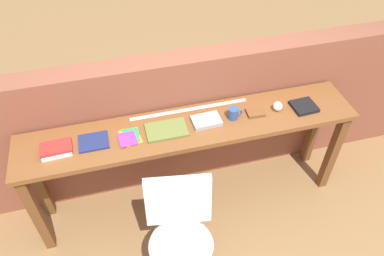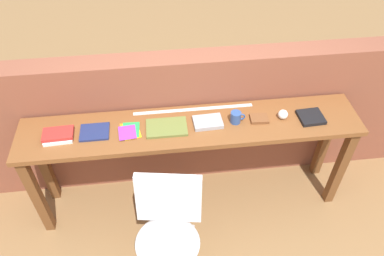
{
  "view_description": "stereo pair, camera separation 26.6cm",
  "coord_description": "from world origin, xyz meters",
  "px_view_note": "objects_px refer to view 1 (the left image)",
  "views": [
    {
      "loc": [
        -0.49,
        -1.6,
        2.75
      ],
      "look_at": [
        0.0,
        0.25,
        0.9
      ],
      "focal_mm": 35.0,
      "sensor_mm": 36.0,
      "label": 1
    },
    {
      "loc": [
        -0.22,
        -1.65,
        2.75
      ],
      "look_at": [
        0.0,
        0.25,
        0.9
      ],
      "focal_mm": 35.0,
      "sensor_mm": 36.0,
      "label": 2
    }
  ],
  "objects_px": {
    "mug": "(233,113)",
    "leather_journal_brown": "(255,112)",
    "pamphlet_pile_colourful": "(129,137)",
    "chair_white_moulded": "(180,230)",
    "magazine_cycling": "(94,142)",
    "sports_ball_small": "(278,106)",
    "book_repair_rightmost": "(304,106)",
    "book_stack_leftmost": "(56,149)",
    "book_open_centre": "(166,130)"
  },
  "relations": [
    {
      "from": "mug",
      "to": "book_stack_leftmost",
      "type": "bearing_deg",
      "value": -179.43
    },
    {
      "from": "book_stack_leftmost",
      "to": "book_repair_rightmost",
      "type": "bearing_deg",
      "value": -0.52
    },
    {
      "from": "book_stack_leftmost",
      "to": "mug",
      "type": "height_order",
      "value": "mug"
    },
    {
      "from": "chair_white_moulded",
      "to": "pamphlet_pile_colourful",
      "type": "distance_m",
      "value": 0.72
    },
    {
      "from": "chair_white_moulded",
      "to": "pamphlet_pile_colourful",
      "type": "bearing_deg",
      "value": 110.24
    },
    {
      "from": "pamphlet_pile_colourful",
      "to": "leather_journal_brown",
      "type": "height_order",
      "value": "leather_journal_brown"
    },
    {
      "from": "chair_white_moulded",
      "to": "book_open_centre",
      "type": "xyz_separation_m",
      "value": [
        0.05,
        0.59,
        0.36
      ]
    },
    {
      "from": "chair_white_moulded",
      "to": "book_open_centre",
      "type": "distance_m",
      "value": 0.69
    },
    {
      "from": "mug",
      "to": "pamphlet_pile_colourful",
      "type": "bearing_deg",
      "value": -178.97
    },
    {
      "from": "sports_ball_small",
      "to": "book_repair_rightmost",
      "type": "xyz_separation_m",
      "value": [
        0.21,
        -0.03,
        -0.02
      ]
    },
    {
      "from": "sports_ball_small",
      "to": "book_repair_rightmost",
      "type": "bearing_deg",
      "value": -7.95
    },
    {
      "from": "book_stack_leftmost",
      "to": "sports_ball_small",
      "type": "bearing_deg",
      "value": 0.43
    },
    {
      "from": "book_repair_rightmost",
      "to": "book_stack_leftmost",
      "type": "bearing_deg",
      "value": 176.47
    },
    {
      "from": "magazine_cycling",
      "to": "mug",
      "type": "height_order",
      "value": "mug"
    },
    {
      "from": "book_open_centre",
      "to": "sports_ball_small",
      "type": "relative_size",
      "value": 4.05
    },
    {
      "from": "magazine_cycling",
      "to": "mug",
      "type": "bearing_deg",
      "value": -0.46
    },
    {
      "from": "mug",
      "to": "book_repair_rightmost",
      "type": "xyz_separation_m",
      "value": [
        0.56,
        -0.03,
        -0.03
      ]
    },
    {
      "from": "chair_white_moulded",
      "to": "book_open_centre",
      "type": "height_order",
      "value": "book_open_centre"
    },
    {
      "from": "magazine_cycling",
      "to": "pamphlet_pile_colourful",
      "type": "xyz_separation_m",
      "value": [
        0.25,
        -0.02,
        -0.0
      ]
    },
    {
      "from": "book_stack_leftmost",
      "to": "book_repair_rightmost",
      "type": "distance_m",
      "value": 1.82
    },
    {
      "from": "sports_ball_small",
      "to": "book_repair_rightmost",
      "type": "distance_m",
      "value": 0.21
    },
    {
      "from": "book_stack_leftmost",
      "to": "sports_ball_small",
      "type": "relative_size",
      "value": 2.98
    },
    {
      "from": "chair_white_moulded",
      "to": "leather_journal_brown",
      "type": "height_order",
      "value": "leather_journal_brown"
    },
    {
      "from": "sports_ball_small",
      "to": "chair_white_moulded",
      "type": "bearing_deg",
      "value": -146.45
    },
    {
      "from": "chair_white_moulded",
      "to": "pamphlet_pile_colourful",
      "type": "relative_size",
      "value": 4.89
    },
    {
      "from": "magazine_cycling",
      "to": "book_open_centre",
      "type": "bearing_deg",
      "value": -1.92
    },
    {
      "from": "book_stack_leftmost",
      "to": "pamphlet_pile_colourful",
      "type": "xyz_separation_m",
      "value": [
        0.49,
        -0.0,
        -0.02
      ]
    },
    {
      "from": "book_stack_leftmost",
      "to": "mug",
      "type": "distance_m",
      "value": 1.26
    },
    {
      "from": "leather_journal_brown",
      "to": "magazine_cycling",
      "type": "bearing_deg",
      "value": -176.74
    },
    {
      "from": "pamphlet_pile_colourful",
      "to": "book_repair_rightmost",
      "type": "distance_m",
      "value": 1.33
    },
    {
      "from": "book_open_centre",
      "to": "book_repair_rightmost",
      "type": "xyz_separation_m",
      "value": [
        1.06,
        -0.02,
        0.0
      ]
    },
    {
      "from": "book_repair_rightmost",
      "to": "chair_white_moulded",
      "type": "bearing_deg",
      "value": -155.81
    },
    {
      "from": "book_open_centre",
      "to": "mug",
      "type": "xyz_separation_m",
      "value": [
        0.51,
        0.01,
        0.03
      ]
    },
    {
      "from": "magazine_cycling",
      "to": "mug",
      "type": "relative_size",
      "value": 1.86
    },
    {
      "from": "chair_white_moulded",
      "to": "book_repair_rightmost",
      "type": "distance_m",
      "value": 1.3
    },
    {
      "from": "chair_white_moulded",
      "to": "sports_ball_small",
      "type": "relative_size",
      "value": 12.36
    },
    {
      "from": "magazine_cycling",
      "to": "book_open_centre",
      "type": "relative_size",
      "value": 0.7
    },
    {
      "from": "book_stack_leftmost",
      "to": "magazine_cycling",
      "type": "distance_m",
      "value": 0.25
    },
    {
      "from": "mug",
      "to": "leather_journal_brown",
      "type": "xyz_separation_m",
      "value": [
        0.18,
        0.0,
        -0.03
      ]
    },
    {
      "from": "book_repair_rightmost",
      "to": "mug",
      "type": "bearing_deg",
      "value": 174.01
    },
    {
      "from": "book_stack_leftmost",
      "to": "book_open_centre",
      "type": "height_order",
      "value": "book_stack_leftmost"
    },
    {
      "from": "chair_white_moulded",
      "to": "sports_ball_small",
      "type": "bearing_deg",
      "value": 33.55
    },
    {
      "from": "pamphlet_pile_colourful",
      "to": "mug",
      "type": "xyz_separation_m",
      "value": [
        0.77,
        0.01,
        0.04
      ]
    },
    {
      "from": "magazine_cycling",
      "to": "pamphlet_pile_colourful",
      "type": "distance_m",
      "value": 0.25
    },
    {
      "from": "chair_white_moulded",
      "to": "magazine_cycling",
      "type": "distance_m",
      "value": 0.84
    },
    {
      "from": "leather_journal_brown",
      "to": "book_repair_rightmost",
      "type": "bearing_deg",
      "value": -1.08
    },
    {
      "from": "chair_white_moulded",
      "to": "book_stack_leftmost",
      "type": "relative_size",
      "value": 4.15
    },
    {
      "from": "chair_white_moulded",
      "to": "book_repair_rightmost",
      "type": "relative_size",
      "value": 5.02
    },
    {
      "from": "chair_white_moulded",
      "to": "book_stack_leftmost",
      "type": "bearing_deg",
      "value": 140.28
    },
    {
      "from": "pamphlet_pile_colourful",
      "to": "mug",
      "type": "bearing_deg",
      "value": 1.03
    }
  ]
}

